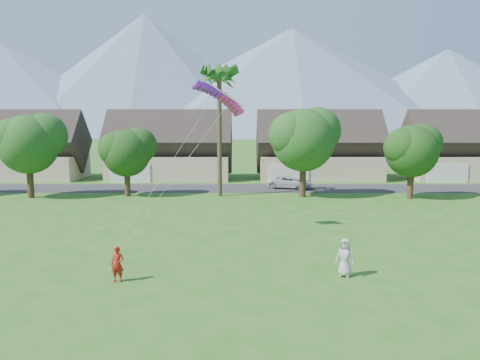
{
  "coord_description": "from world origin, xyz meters",
  "views": [
    {
      "loc": [
        0.04,
        -16.59,
        6.99
      ],
      "look_at": [
        0.0,
        10.0,
        3.8
      ],
      "focal_mm": 35.0,
      "sensor_mm": 36.0,
      "label": 1
    }
  ],
  "objects_px": {
    "kite_flyer": "(117,264)",
    "parafoil_kite": "(220,95)",
    "watcher": "(345,257)",
    "parked_car": "(290,182)"
  },
  "relations": [
    {
      "from": "parked_car",
      "to": "watcher",
      "type": "bearing_deg",
      "value": -164.9
    },
    {
      "from": "kite_flyer",
      "to": "parafoil_kite",
      "type": "height_order",
      "value": "parafoil_kite"
    },
    {
      "from": "kite_flyer",
      "to": "parafoil_kite",
      "type": "distance_m",
      "value": 12.9
    },
    {
      "from": "kite_flyer",
      "to": "parked_car",
      "type": "xyz_separation_m",
      "value": [
        10.85,
        30.44,
        -0.11
      ]
    },
    {
      "from": "watcher",
      "to": "parked_car",
      "type": "xyz_separation_m",
      "value": [
        0.56,
        29.69,
        -0.2
      ]
    },
    {
      "from": "watcher",
      "to": "parked_car",
      "type": "height_order",
      "value": "watcher"
    },
    {
      "from": "parked_car",
      "to": "parafoil_kite",
      "type": "bearing_deg",
      "value": 178.76
    },
    {
      "from": "kite_flyer",
      "to": "parafoil_kite",
      "type": "bearing_deg",
      "value": 70.18
    },
    {
      "from": "watcher",
      "to": "parked_car",
      "type": "relative_size",
      "value": 0.36
    },
    {
      "from": "kite_flyer",
      "to": "watcher",
      "type": "relative_size",
      "value": 0.89
    }
  ]
}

